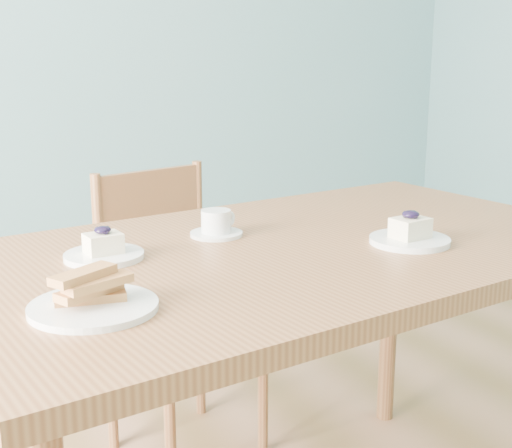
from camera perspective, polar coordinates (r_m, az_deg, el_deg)
name	(u,v)px	position (r m, az deg, el deg)	size (l,w,h in m)	color
dining_table	(291,279)	(1.64, 2.85, -4.38)	(1.63, 1.07, 0.82)	brown
dining_chair	(177,312)	(2.24, -6.34, -6.98)	(0.49, 0.48, 0.89)	brown
cheesecake_plate_near	(410,235)	(1.65, 12.21, -0.87)	(0.18, 0.18, 0.08)	silver
cheesecake_plate_far	(104,250)	(1.53, -12.08, -2.08)	(0.17, 0.17, 0.07)	silver
coffee_cup	(217,225)	(1.68, -3.17, -0.07)	(0.12, 0.12, 0.06)	silver
biscotti_plate	(93,298)	(1.24, -12.92, -5.82)	(0.22, 0.22, 0.07)	silver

